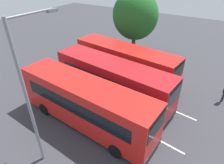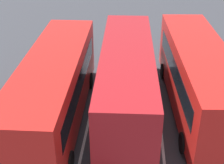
{
  "view_description": "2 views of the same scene",
  "coord_description": "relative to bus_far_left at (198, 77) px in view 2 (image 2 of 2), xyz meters",
  "views": [
    {
      "loc": [
        7.04,
        -11.51,
        9.93
      ],
      "look_at": [
        0.05,
        -0.17,
        1.71
      ],
      "focal_mm": 31.13,
      "sensor_mm": 36.0,
      "label": 1
    },
    {
      "loc": [
        -13.5,
        1.46,
        9.19
      ],
      "look_at": [
        -0.22,
        0.67,
        1.82
      ],
      "focal_mm": 51.68,
      "sensor_mm": 36.0,
      "label": 2
    }
  ],
  "objects": [
    {
      "name": "lane_stripe_inner_left",
      "position": [
        -0.05,
        5.27,
        -1.83
      ],
      "size": [
        13.52,
        1.85,
        0.01
      ],
      "primitive_type": "cube",
      "rotation": [
        0.0,
        0.0,
        -0.13
      ],
      "color": "silver",
      "rests_on": "ground"
    },
    {
      "name": "bus_center_left",
      "position": [
        -0.01,
        3.49,
        0.0
      ],
      "size": [
        10.5,
        3.51,
        3.36
      ],
      "rotation": [
        0.0,
        0.0,
        -0.11
      ],
      "color": "#AD191E",
      "rests_on": "ground"
    },
    {
      "name": "bus_far_left",
      "position": [
        0.0,
        0.0,
        0.0
      ],
      "size": [
        10.45,
        3.14,
        3.36
      ],
      "rotation": [
        0.0,
        0.0,
        -0.07
      ],
      "color": "red",
      "rests_on": "ground"
    },
    {
      "name": "ground_plane",
      "position": [
        -0.05,
        3.54,
        -1.83
      ],
      "size": [
        67.58,
        67.58,
        0.0
      ],
      "primitive_type": "plane",
      "color": "#38383D"
    },
    {
      "name": "pedestrian",
      "position": [
        7.99,
        7.94,
        -0.79
      ],
      "size": [
        0.41,
        0.41,
        1.77
      ],
      "rotation": [
        0.0,
        0.0,
        2.79
      ],
      "color": "#232833",
      "rests_on": "ground"
    },
    {
      "name": "bus_center_right",
      "position": [
        -0.67,
        6.85,
        0.0
      ],
      "size": [
        10.51,
        3.62,
        3.36
      ],
      "rotation": [
        0.0,
        0.0,
        -0.12
      ],
      "color": "red",
      "rests_on": "ground"
    },
    {
      "name": "lane_stripe_outer_left",
      "position": [
        -0.05,
        1.81,
        -1.83
      ],
      "size": [
        13.52,
        1.85,
        0.01
      ],
      "primitive_type": "cube",
      "rotation": [
        0.0,
        0.0,
        -0.13
      ],
      "color": "silver",
      "rests_on": "ground"
    }
  ]
}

